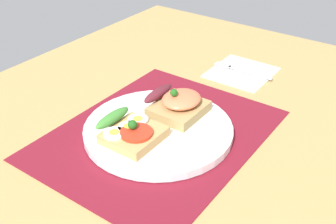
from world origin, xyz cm
name	(u,v)px	position (x,y,z in cm)	size (l,w,h in cm)	color
ground_plane	(159,142)	(0.00, 0.00, -1.60)	(120.00, 90.00, 3.20)	tan
placemat	(158,134)	(0.00, 0.00, 0.15)	(42.01, 33.15, 0.30)	maroon
plate	(158,130)	(0.00, 0.00, 1.05)	(26.85, 26.85, 1.50)	white
sandwich_egg_tomato	(130,131)	(-5.69, 1.73, 3.21)	(9.21, 10.08, 3.97)	tan
sandwich_salmon	(177,104)	(5.84, -0.13, 3.73)	(9.63, 10.17, 5.40)	tan
napkin	(242,72)	(31.13, -0.92, 0.30)	(14.31, 13.35, 0.60)	white
fork	(241,70)	(30.98, -0.75, 0.76)	(1.62, 14.40, 0.32)	#B7B7BC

